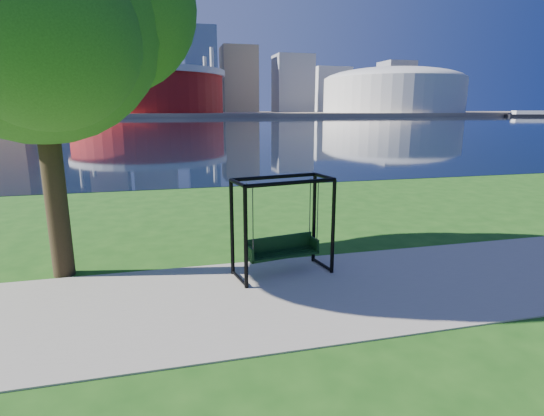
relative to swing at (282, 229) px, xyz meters
name	(u,v)px	position (x,y,z in m)	size (l,w,h in m)	color
ground	(266,287)	(-0.52, -0.63, -1.07)	(900.00, 900.00, 0.00)	#1E5114
path	(272,296)	(-0.52, -1.13, -1.05)	(120.00, 4.00, 0.03)	#9E937F
river	(172,125)	(-0.52, 101.37, -1.06)	(900.00, 180.00, 0.02)	black
far_bank	(167,114)	(-0.52, 305.37, -0.07)	(900.00, 228.00, 2.00)	#937F60
stadium	(147,89)	(-10.52, 234.37, 13.16)	(83.00, 83.00, 32.00)	maroon
arena	(393,89)	(134.48, 234.37, 14.81)	(84.00, 84.00, 26.56)	beige
skyline	(158,63)	(-4.79, 318.77, 34.82)	(392.00, 66.00, 96.50)	gray
swing	(282,229)	(0.00, 0.00, 0.00)	(2.29, 1.30, 2.21)	black
park_tree	(31,9)	(-4.84, 1.20, 4.51)	(6.46, 5.84, 8.02)	black
barge	(539,114)	(192.36, 182.13, 0.38)	(32.87, 19.23, 3.19)	black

